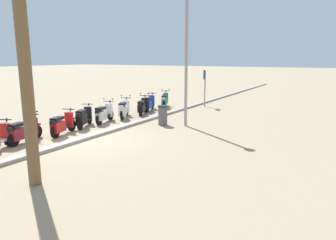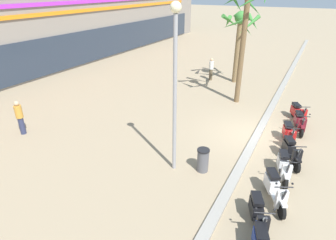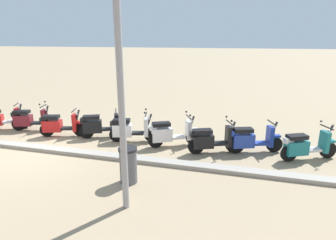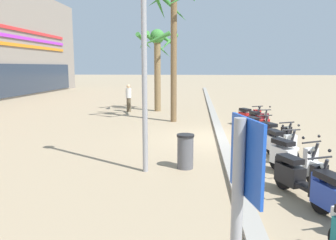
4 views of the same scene
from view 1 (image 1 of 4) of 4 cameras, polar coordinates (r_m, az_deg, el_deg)
The scene contains 13 objects.
ground_plane at distance 12.75m, azimuth -14.23°, elevation -3.56°, with size 200.00×200.00×0.00m, color #9E896B.
curb_strip at distance 12.87m, azimuth -14.88°, elevation -3.18°, with size 60.00×0.36×0.12m, color gray.
scooter_teal_second_in_line at distance 20.28m, azimuth -0.60°, elevation 3.58°, with size 1.72×0.96×1.17m.
scooter_blue_far_back at distance 19.06m, azimuth -3.45°, elevation 3.06°, with size 1.73×0.83×1.04m.
scooter_black_tail_end at distance 17.82m, azimuth -4.72°, elevation 2.44°, with size 1.67×0.87×1.17m.
scooter_white_mid_centre at distance 16.84m, azimuth -8.12°, elevation 1.90°, with size 1.70×0.98×1.17m.
scooter_white_gap_after_mid at distance 15.76m, azimuth -11.76°, elevation 1.08°, with size 1.74×0.74×1.17m.
scooter_black_last_in_row at distance 14.95m, azimuth -15.24°, elevation 0.39°, with size 1.67×0.93×1.04m.
scooter_red_lead_nearest at distance 13.73m, azimuth -18.95°, elevation -0.84°, with size 1.73×0.77×1.04m.
scooter_maroon_mid_rear at distance 13.04m, azimuth -25.11°, elevation -1.92°, with size 1.76×0.74×1.17m.
crossing_sign at distance 20.76m, azimuth 6.75°, elevation 6.61°, with size 0.59×0.18×2.40m.
litter_bin at distance 14.98m, azimuth -0.97°, elevation 0.91°, with size 0.48×0.48×0.95m.
street_lamp at distance 14.55m, azimuth 3.40°, elevation 13.56°, with size 0.36×0.36×6.11m.
Camera 1 is at (8.72, 8.72, 3.22)m, focal length 33.17 mm.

